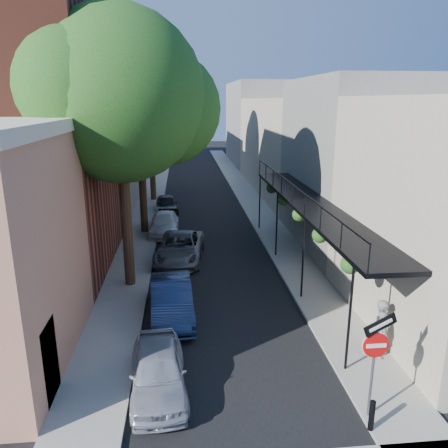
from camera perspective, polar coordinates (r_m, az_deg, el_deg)
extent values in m
cube|color=black|center=(38.81, -3.28, 4.18)|extent=(6.00, 64.00, 0.01)
cube|color=gray|center=(38.86, -9.20, 4.10)|extent=(2.00, 64.00, 0.12)
cube|color=gray|center=(39.15, 2.59, 4.37)|extent=(2.00, 64.00, 0.12)
cube|color=beige|center=(12.94, -21.89, -16.34)|extent=(0.10, 1.20, 2.20)
cube|color=#602A1D|center=(23.68, -27.15, 9.67)|extent=(10.00, 12.00, 12.00)
cube|color=gray|center=(22.28, -15.39, 15.71)|extent=(0.06, 7.00, 4.00)
cube|color=gray|center=(34.99, -18.23, 9.59)|extent=(8.00, 12.00, 9.00)
cube|color=#B6AD96|center=(48.67, -14.76, 12.00)|extent=(8.00, 16.00, 10.00)
cube|color=tan|center=(62.57, -12.70, 11.97)|extent=(8.00, 12.00, 8.00)
cube|color=gray|center=(25.45, 18.89, 7.45)|extent=(8.00, 10.00, 9.00)
cube|color=#B6AD96|center=(39.57, 9.97, 10.05)|extent=(8.00, 20.00, 8.00)
cube|color=gray|center=(57.01, 5.20, 12.94)|extent=(8.00, 16.00, 10.00)
cube|color=black|center=(19.33, 11.54, 2.53)|extent=(2.00, 16.00, 0.15)
cube|color=black|center=(18.90, 8.92, 5.09)|extent=(0.05, 16.00, 0.05)
cylinder|color=black|center=(13.39, 16.09, -11.64)|extent=(0.08, 0.08, 3.40)
cylinder|color=black|center=(27.09, 4.68, 2.93)|extent=(0.08, 0.08, 3.40)
sphere|color=#1D4C15|center=(13.85, 16.16, -5.09)|extent=(0.60, 0.60, 0.60)
sphere|color=#1D4C15|center=(19.28, 9.76, 1.21)|extent=(0.60, 0.60, 0.60)
sphere|color=#1D4C15|center=(24.97, 6.22, 4.68)|extent=(0.60, 0.60, 0.60)
cylinder|color=#595B60|center=(11.93, 18.84, -17.53)|extent=(0.07, 0.07, 2.90)
cylinder|color=red|center=(11.54, 19.24, -14.72)|extent=(0.66, 0.04, 0.66)
cube|color=white|center=(11.52, 19.30, -14.79)|extent=(0.50, 0.02, 0.10)
cylinder|color=white|center=(11.56, 19.19, -14.67)|extent=(0.70, 0.02, 0.70)
cube|color=black|center=(11.29, 19.75, -12.30)|extent=(0.89, 0.15, 0.58)
cube|color=white|center=(11.27, 19.81, -12.37)|extent=(0.60, 0.10, 0.31)
cylinder|color=black|center=(12.05, 18.74, -22.60)|extent=(0.14, 0.14, 0.80)
cylinder|color=#382116|center=(18.66, -12.70, 1.98)|extent=(0.44, 0.44, 7.00)
sphere|color=#1D4C15|center=(18.15, -13.59, 15.97)|extent=(6.80, 6.80, 6.80)
sphere|color=#1D4C15|center=(19.02, -7.82, 14.72)|extent=(4.76, 4.76, 4.76)
cylinder|color=#382116|center=(26.52, -10.61, 5.38)|extent=(0.44, 0.44, 6.30)
sphere|color=#1D4C15|center=(26.10, -11.07, 14.15)|extent=(6.00, 6.00, 6.00)
sphere|color=#1D4C15|center=(26.93, -7.57, 13.28)|extent=(4.20, 4.20, 4.20)
cylinder|color=#382116|center=(35.32, -9.42, 8.87)|extent=(0.44, 0.44, 7.35)
sphere|color=#1D4C15|center=(35.07, -9.78, 16.55)|extent=(7.00, 7.00, 7.00)
sphere|color=#1D4C15|center=(36.04, -6.74, 15.84)|extent=(4.90, 4.90, 4.90)
imported|color=#9CA0AD|center=(12.87, -8.59, -18.41)|extent=(1.78, 3.87, 1.28)
imported|color=#152243|center=(16.58, -6.88, -9.79)|extent=(1.74, 4.36, 1.41)
imported|color=#5B5D63|center=(22.18, -5.75, -3.11)|extent=(2.77, 5.04, 1.34)
imported|color=white|center=(26.82, -7.81, 0.05)|extent=(1.73, 4.21, 1.22)
imported|color=black|center=(31.95, -7.47, 2.62)|extent=(1.85, 3.70, 1.21)
imported|color=slate|center=(14.66, 19.94, -12.72)|extent=(0.67, 0.81, 1.91)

